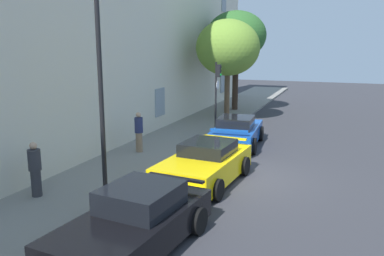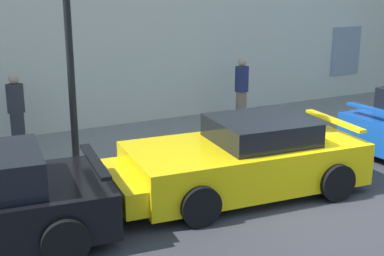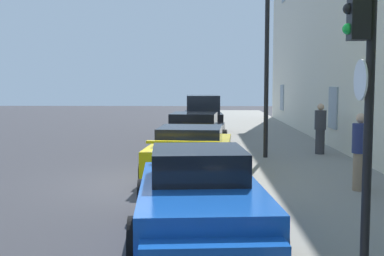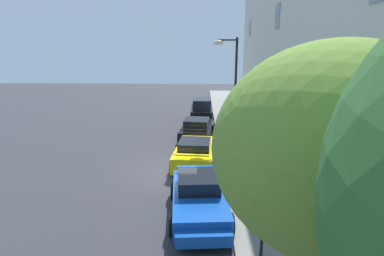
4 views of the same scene
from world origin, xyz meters
name	(u,v)px [view 2 (image 2 of 4)]	position (x,y,z in m)	size (l,w,h in m)	color
ground_plane	(327,202)	(0.00, 0.00, 0.00)	(80.00, 80.00, 0.00)	#333338
sidewalk	(210,136)	(0.00, 4.31, 0.07)	(60.00, 3.63, 0.14)	gray
sportscar_yellow_flank	(236,161)	(-1.20, 1.14, 0.61)	(4.78, 2.47, 1.37)	yellow
pedestrian_admiring	(241,90)	(1.24, 4.88, 1.02)	(0.50, 0.50, 1.71)	#8C7259
pedestrian_strolling	(16,111)	(-4.37, 5.31, 0.99)	(0.51, 0.51, 1.68)	#333338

